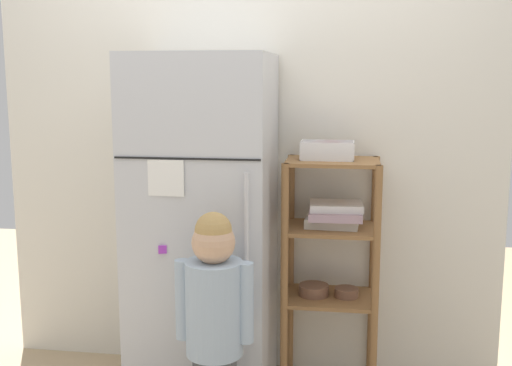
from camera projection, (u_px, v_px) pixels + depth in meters
name	position (u px, v px, depth m)	size (l,w,h in m)	color
kitchen_wall_back	(247.00, 168.00, 3.27)	(2.60, 0.03, 2.15)	silver
refrigerator	(204.00, 228.00, 3.02)	(0.65, 0.62, 1.65)	silver
child_standing	(214.00, 307.00, 2.57)	(0.33, 0.24, 1.01)	#4A4E53
pantry_shelf_unit	(331.00, 244.00, 3.06)	(0.46, 0.35, 1.15)	olive
fruit_bin	(329.00, 152.00, 3.01)	(0.25, 0.17, 0.09)	white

